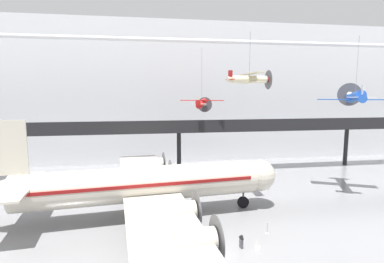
{
  "coord_description": "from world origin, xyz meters",
  "views": [
    {
      "loc": [
        -5.4,
        -22.37,
        13.01
      ],
      "look_at": [
        -0.27,
        10.23,
        8.68
      ],
      "focal_mm": 28.0,
      "sensor_mm": 36.0,
      "label": 1
    }
  ],
  "objects_px": {
    "suspended_plane_blue_trainer": "(355,97)",
    "suspended_plane_red_highwing": "(202,103)",
    "airliner_silver_main": "(141,185)",
    "info_sign_pedestal": "(241,243)",
    "suspended_plane_cream_biplane": "(250,79)",
    "stanchion_barrier": "(267,230)"
  },
  "relations": [
    {
      "from": "suspended_plane_blue_trainer",
      "to": "suspended_plane_cream_biplane",
      "type": "bearing_deg",
      "value": 113.71
    },
    {
      "from": "suspended_plane_red_highwing",
      "to": "suspended_plane_cream_biplane",
      "type": "distance_m",
      "value": 12.54
    },
    {
      "from": "suspended_plane_blue_trainer",
      "to": "airliner_silver_main",
      "type": "bearing_deg",
      "value": 123.29
    },
    {
      "from": "suspended_plane_red_highwing",
      "to": "stanchion_barrier",
      "type": "relative_size",
      "value": 9.32
    },
    {
      "from": "suspended_plane_cream_biplane",
      "to": "stanchion_barrier",
      "type": "bearing_deg",
      "value": -97.91
    },
    {
      "from": "suspended_plane_red_highwing",
      "to": "stanchion_barrier",
      "type": "height_order",
      "value": "suspended_plane_red_highwing"
    },
    {
      "from": "suspended_plane_cream_biplane",
      "to": "stanchion_barrier",
      "type": "height_order",
      "value": "suspended_plane_cream_biplane"
    },
    {
      "from": "stanchion_barrier",
      "to": "info_sign_pedestal",
      "type": "height_order",
      "value": "info_sign_pedestal"
    },
    {
      "from": "airliner_silver_main",
      "to": "info_sign_pedestal",
      "type": "xyz_separation_m",
      "value": [
        8.33,
        -7.36,
        -3.15
      ]
    },
    {
      "from": "suspended_plane_red_highwing",
      "to": "info_sign_pedestal",
      "type": "bearing_deg",
      "value": -160.25
    },
    {
      "from": "suspended_plane_blue_trainer",
      "to": "stanchion_barrier",
      "type": "relative_size",
      "value": 8.08
    },
    {
      "from": "stanchion_barrier",
      "to": "airliner_silver_main",
      "type": "bearing_deg",
      "value": 155.66
    },
    {
      "from": "airliner_silver_main",
      "to": "suspended_plane_blue_trainer",
      "type": "height_order",
      "value": "suspended_plane_blue_trainer"
    },
    {
      "from": "suspended_plane_blue_trainer",
      "to": "stanchion_barrier",
      "type": "distance_m",
      "value": 21.42
    },
    {
      "from": "suspended_plane_blue_trainer",
      "to": "suspended_plane_red_highwing",
      "type": "height_order",
      "value": "suspended_plane_blue_trainer"
    },
    {
      "from": "airliner_silver_main",
      "to": "info_sign_pedestal",
      "type": "distance_m",
      "value": 11.56
    },
    {
      "from": "suspended_plane_cream_biplane",
      "to": "info_sign_pedestal",
      "type": "distance_m",
      "value": 18.8
    },
    {
      "from": "info_sign_pedestal",
      "to": "suspended_plane_blue_trainer",
      "type": "bearing_deg",
      "value": 18.54
    },
    {
      "from": "stanchion_barrier",
      "to": "suspended_plane_cream_biplane",
      "type": "bearing_deg",
      "value": 82.03
    },
    {
      "from": "stanchion_barrier",
      "to": "info_sign_pedestal",
      "type": "distance_m",
      "value": 3.86
    },
    {
      "from": "suspended_plane_cream_biplane",
      "to": "airliner_silver_main",
      "type": "bearing_deg",
      "value": -161.74
    },
    {
      "from": "suspended_plane_red_highwing",
      "to": "stanchion_barrier",
      "type": "bearing_deg",
      "value": -151.79
    }
  ]
}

